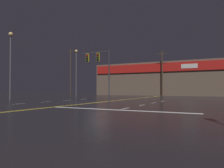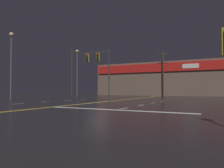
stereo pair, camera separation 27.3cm
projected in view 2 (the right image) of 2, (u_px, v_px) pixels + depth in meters
ground_plane at (98, 102)px, 22.78m from camera, size 200.00×200.00×0.00m
road_markings at (100, 103)px, 21.01m from camera, size 16.16×60.00×0.01m
traffic_signal_median at (98, 62)px, 25.34m from camera, size 3.71×0.36×5.92m
streetlight_median_approach at (77, 66)px, 41.04m from camera, size 0.56×0.56×8.84m
streetlight_far_median at (11, 56)px, 28.61m from camera, size 0.56×0.56×8.87m
building_backdrop at (168, 79)px, 51.31m from camera, size 32.64×10.23×7.44m
utility_pole_row at (157, 69)px, 46.28m from camera, size 46.32×0.26×11.82m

